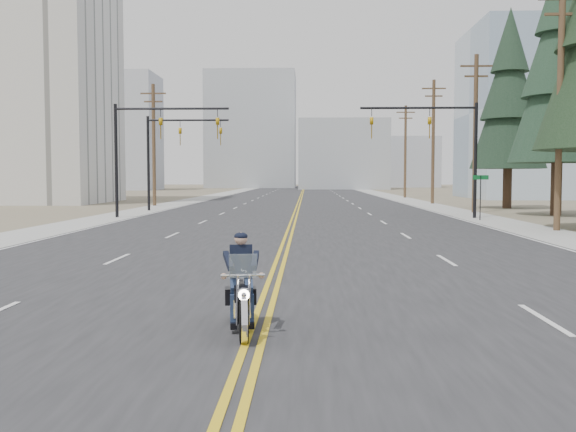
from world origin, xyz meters
The scene contains 24 objects.
ground_plane centered at (0.00, 0.00, 0.00)m, with size 400.00×400.00×0.00m, color #776D56.
road centered at (0.00, 70.00, 0.01)m, with size 20.00×200.00×0.01m, color #303033.
sidewalk_left centered at (-11.50, 70.00, 0.01)m, with size 3.00×200.00×0.01m, color #A5A5A0.
sidewalk_right centered at (11.50, 70.00, 0.01)m, with size 3.00×200.00×0.01m, color #A5A5A0.
traffic_mast_left centered at (-8.98, 32.00, 4.94)m, with size 7.10×0.26×7.00m.
traffic_mast_right centered at (8.98, 32.00, 4.94)m, with size 7.10×0.26×7.00m.
traffic_mast_far centered at (-9.31, 40.00, 4.87)m, with size 6.10×0.26×7.00m.
street_sign centered at (10.80, 30.00, 1.80)m, with size 0.90×0.06×2.62m.
utility_pole_b centered at (12.50, 23.00, 5.98)m, with size 2.20×0.30×11.50m.
utility_pole_c centered at (12.50, 38.00, 5.73)m, with size 2.20×0.30×11.00m.
utility_pole_d centered at (12.50, 53.00, 5.98)m, with size 2.20×0.30×11.50m.
utility_pole_e centered at (12.50, 70.00, 5.73)m, with size 2.20×0.30×11.00m.
utility_pole_left centered at (-12.50, 48.00, 5.48)m, with size 2.20×0.30×10.50m.
apartment_block centered at (-28.00, 55.00, 15.00)m, with size 18.00×14.00×30.00m, color silver.
glass_building centered at (32.00, 70.00, 10.00)m, with size 24.00×16.00×20.00m, color #9EB5CC.
haze_bldg_a centered at (-35.00, 115.00, 11.00)m, with size 14.00×12.00×22.00m, color #B7BCC6.
haze_bldg_b centered at (8.00, 125.00, 7.00)m, with size 18.00×14.00×14.00m, color #ADB2B7.
haze_bldg_c centered at (40.00, 110.00, 9.00)m, with size 16.00×12.00×18.00m, color #B7BCC6.
haze_bldg_d centered at (-12.00, 140.00, 13.00)m, with size 20.00×15.00×26.00m, color #ADB2B7.
haze_bldg_e centered at (25.00, 150.00, 6.00)m, with size 14.00×14.00×12.00m, color #B7BCC6.
haze_bldg_f centered at (-50.00, 130.00, 8.00)m, with size 12.00×12.00×16.00m, color #ADB2B7.
motorcyclist centered at (-0.26, 3.03, 0.81)m, with size 0.89×2.07×1.62m, color black, non-canonical shape.
conifer_tall centered at (17.06, 35.07, 9.93)m, with size 6.23×6.23×17.30m.
conifer_far centered at (16.87, 44.73, 9.15)m, with size 5.95×5.95×15.95m.
Camera 1 is at (0.81, -7.31, 2.54)m, focal length 40.00 mm.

